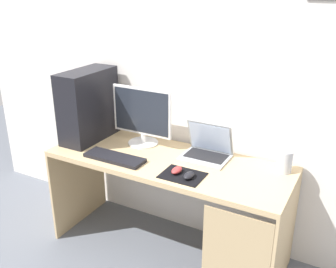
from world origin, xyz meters
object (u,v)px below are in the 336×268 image
at_px(speaker, 284,161).
at_px(keyboard, 115,158).
at_px(mouse_left, 177,170).
at_px(mouse_right, 189,175).
at_px(pc_tower, 88,105).
at_px(monitor, 142,117).
at_px(laptop, 207,150).

distance_m(speaker, keyboard, 1.09).
xyz_separation_m(mouse_left, mouse_right, (0.09, -0.03, 0.00)).
xyz_separation_m(pc_tower, speaker, (1.40, 0.14, -0.19)).
bearing_deg(pc_tower, speaker, 5.76).
bearing_deg(mouse_left, pc_tower, 166.61).
xyz_separation_m(monitor, mouse_left, (0.43, -0.29, -0.19)).
relative_size(monitor, speaker, 3.30).
relative_size(pc_tower, monitor, 1.11).
bearing_deg(laptop, mouse_left, -102.21).
height_order(monitor, speaker, monitor).
bearing_deg(pc_tower, keyboard, -30.06).
bearing_deg(speaker, pc_tower, -174.24).
bearing_deg(keyboard, speaker, 19.30).
xyz_separation_m(monitor, keyboard, (-0.02, -0.31, -0.20)).
bearing_deg(pc_tower, mouse_left, -13.39).
bearing_deg(pc_tower, mouse_right, -13.53).
relative_size(pc_tower, mouse_left, 5.39).
relative_size(mouse_left, mouse_right, 1.00).
xyz_separation_m(laptop, keyboard, (-0.52, -0.33, -0.04)).
bearing_deg(keyboard, monitor, 85.43).
height_order(monitor, keyboard, monitor).
relative_size(keyboard, mouse_right, 4.38).
distance_m(laptop, mouse_left, 0.32).
bearing_deg(monitor, keyboard, -94.57).
distance_m(pc_tower, mouse_left, 0.89).
bearing_deg(keyboard, laptop, 32.23).
xyz_separation_m(laptop, speaker, (0.50, 0.03, 0.02)).
height_order(laptop, mouse_right, laptop).
bearing_deg(mouse_left, keyboard, -177.49).
bearing_deg(laptop, pc_tower, -172.94).
bearing_deg(mouse_right, mouse_left, 165.26).
bearing_deg(monitor, laptop, 2.06).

